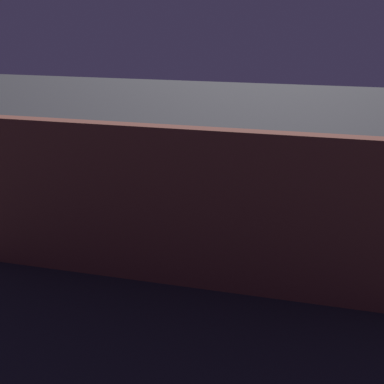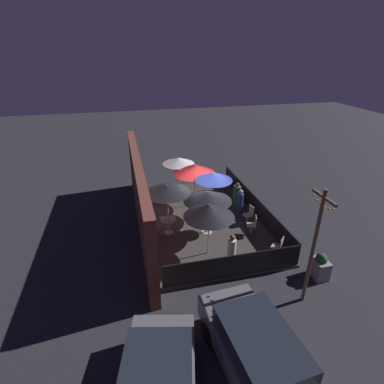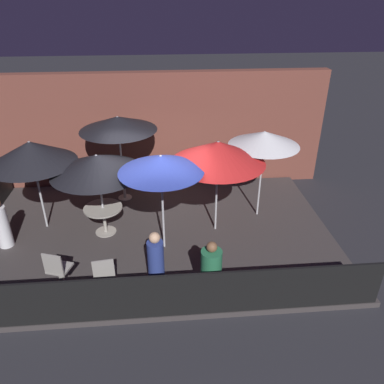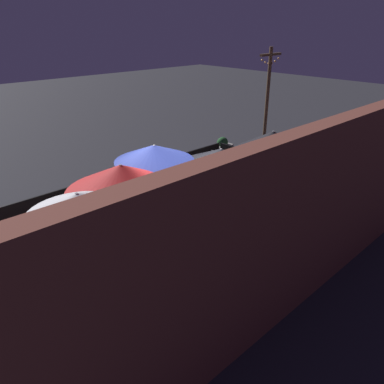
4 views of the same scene
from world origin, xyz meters
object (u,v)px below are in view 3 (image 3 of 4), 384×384
object	(u,v)px
dining_table_0	(124,181)
dining_table_1	(103,212)
patio_umbrella_2	(264,139)
patron_1	(211,272)
patron_2	(2,225)
patio_umbrella_4	(161,164)
patio_chair_2	(105,274)
patio_umbrella_5	(31,153)
patio_chair_0	(58,269)
patron_0	(156,264)
patio_umbrella_3	(218,152)
patio_umbrella_0	(118,123)
patio_umbrella_1	(97,164)

from	to	relation	value
dining_table_0	dining_table_1	distance (m)	1.75
patio_umbrella_2	patron_1	size ratio (longest dim) A/B	1.88
dining_table_1	patron_2	bearing A→B (deg)	-171.12
patio_umbrella_4	dining_table_0	xyz separation A→B (m)	(-1.09, 2.44, -1.56)
patio_chair_2	patio_umbrella_5	bearing A→B (deg)	27.77
patron_2	dining_table_1	bearing A→B (deg)	-5.92
patio_umbrella_2	patron_1	world-z (taller)	patio_umbrella_2
dining_table_0	patron_2	bearing A→B (deg)	-141.66
patio_chair_0	patron_0	xyz separation A→B (m)	(1.92, -0.14, 0.10)
patio_umbrella_5	patron_1	world-z (taller)	patio_umbrella_5
patron_0	patron_1	distance (m)	1.08
patio_umbrella_4	dining_table_1	size ratio (longest dim) A/B	2.49
patio_umbrella_4	patron_0	world-z (taller)	patio_umbrella_4
patron_0	patio_umbrella_4	bearing A→B (deg)	-101.09
patio_umbrella_3	dining_table_0	world-z (taller)	patio_umbrella_3
dining_table_1	patio_umbrella_4	bearing A→B (deg)	-26.53
patio_chair_0	patron_0	world-z (taller)	patron_0
patio_umbrella_3	patio_chair_2	distance (m)	3.60
patio_umbrella_4	patron_2	bearing A→B (deg)	174.37
patio_umbrella_5	dining_table_0	size ratio (longest dim) A/B	3.20
patio_umbrella_4	patio_umbrella_5	world-z (taller)	patio_umbrella_4
patron_2	patron_1	bearing A→B (deg)	-38.35
patio_umbrella_0	patron_2	xyz separation A→B (m)	(-2.62, -2.07, -1.66)
patio_umbrella_0	patio_umbrella_5	world-z (taller)	patio_umbrella_0
patio_umbrella_0	patio_umbrella_3	bearing A→B (deg)	-37.18
patio_umbrella_4	patron_0	size ratio (longest dim) A/B	1.72
patio_umbrella_4	patio_chair_2	xyz separation A→B (m)	(-1.16, -1.47, -1.62)
patron_2	patio_umbrella_0	bearing A→B (deg)	23.54
patio_umbrella_3	patio_umbrella_4	xyz separation A→B (m)	(-1.30, -0.63, 0.04)
patio_umbrella_1	patio_umbrella_4	world-z (taller)	patio_umbrella_4
patio_umbrella_1	patron_2	world-z (taller)	patio_umbrella_1
patron_1	dining_table_0	bearing A→B (deg)	-100.07
patron_0	patio_chair_0	bearing A→B (deg)	-8.09
patio_umbrella_4	patio_chair_2	distance (m)	2.48
patio_umbrella_1	patio_umbrella_5	distance (m)	1.58
patio_umbrella_0	patio_umbrella_2	size ratio (longest dim) A/B	1.04
patio_umbrella_2	patio_chair_0	bearing A→B (deg)	-151.72
patio_umbrella_2	dining_table_0	size ratio (longest dim) A/B	3.25
patio_umbrella_0	dining_table_1	size ratio (longest dim) A/B	2.61
patio_chair_0	patron_0	size ratio (longest dim) A/B	0.70
dining_table_0	patio_chair_0	size ratio (longest dim) A/B	0.76
patio_umbrella_2	patio_umbrella_5	bearing A→B (deg)	-178.75
patio_umbrella_2	patio_chair_2	xyz separation A→B (m)	(-3.68, -2.70, -1.64)
patio_chair_2	patron_0	distance (m)	1.00
patio_umbrella_5	patio_chair_0	size ratio (longest dim) A/B	2.45
dining_table_1	patio_chair_2	world-z (taller)	patio_chair_2
dining_table_0	patron_2	xyz separation A→B (m)	(-2.62, -2.07, 0.02)
patio_chair_0	patio_chair_2	distance (m)	0.95
patio_umbrella_0	patron_0	xyz separation A→B (m)	(0.91, -3.82, -1.62)
patron_0	dining_table_1	bearing A→B (deg)	-62.96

